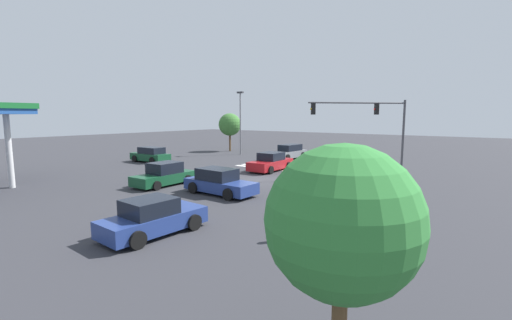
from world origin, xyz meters
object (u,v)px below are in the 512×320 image
at_px(car_2, 219,182).
at_px(car_3, 151,155).
at_px(fire_hydrant, 309,218).
at_px(traffic_signal_mast, 374,121).
at_px(car_5, 153,218).
at_px(pedestrian, 301,214).
at_px(street_light_pole_a, 240,117).
at_px(tree_corner_b, 342,223).
at_px(car_4, 271,162).
at_px(car_1, 289,152).
at_px(tree_corner_a, 230,125).
at_px(car_0, 164,175).

height_order(car_2, car_3, car_2).
bearing_deg(car_2, fire_hydrant, -17.01).
distance_m(traffic_signal_mast, car_2, 13.40).
height_order(car_5, pedestrian, pedestrian).
distance_m(street_light_pole_a, tree_corner_b, 36.98).
distance_m(car_4, tree_corner_b, 24.37).
bearing_deg(car_5, car_1, 21.04).
relative_size(car_2, fire_hydrant, 5.56).
distance_m(traffic_signal_mast, tree_corner_a, 23.49).
bearing_deg(street_light_pole_a, tree_corner_a, -33.00).
xyz_separation_m(street_light_pole_a, tree_corner_a, (3.76, -2.44, -1.04)).
relative_size(car_0, car_5, 1.02).
height_order(tree_corner_a, fire_hydrant, tree_corner_a).
bearing_deg(street_light_pole_a, car_3, 73.57).
distance_m(car_5, fire_hydrant, 6.52).
bearing_deg(tree_corner_b, car_0, -30.70).
xyz_separation_m(car_2, tree_corner_a, (16.13, -20.13, 2.86)).
distance_m(street_light_pole_a, tree_corner_a, 4.60).
bearing_deg(car_4, car_2, 13.32).
bearing_deg(fire_hydrant, tree_corner_b, 120.17).
bearing_deg(car_5, car_3, 56.19).
bearing_deg(fire_hydrant, car_5, 43.00).
distance_m(car_0, street_light_pole_a, 19.77).
distance_m(car_2, pedestrian, 8.71).
distance_m(car_1, fire_hydrant, 23.66).
distance_m(pedestrian, tree_corner_b, 7.77).
distance_m(car_2, fire_hydrant, 7.86).
height_order(traffic_signal_mast, car_1, traffic_signal_mast).
relative_size(traffic_signal_mast, fire_hydrant, 6.99).
bearing_deg(car_5, car_4, 20.39).
relative_size(car_1, fire_hydrant, 5.78).
bearing_deg(traffic_signal_mast, street_light_pole_a, -63.74).
height_order(traffic_signal_mast, pedestrian, traffic_signal_mast).
height_order(traffic_signal_mast, car_5, traffic_signal_mast).
xyz_separation_m(tree_corner_a, tree_corner_b, (-28.01, 30.31, -0.54)).
xyz_separation_m(car_2, pedestrian, (-7.77, 3.92, 0.26)).
bearing_deg(car_4, tree_corner_a, -129.22).
relative_size(car_4, tree_corner_b, 1.11).
height_order(car_0, car_4, car_4).
bearing_deg(tree_corner_b, pedestrian, -56.74).
xyz_separation_m(car_4, fire_hydrant, (-9.86, 11.94, -0.30)).
xyz_separation_m(car_3, pedestrian, (-23.37, 10.66, 0.24)).
xyz_separation_m(car_1, street_light_pole_a, (7.13, -0.24, 3.87)).
height_order(car_2, pedestrian, pedestrian).
bearing_deg(car_2, traffic_signal_mast, 65.46).
distance_m(car_0, car_5, 10.18).
relative_size(car_5, tree_corner_a, 0.85).
xyz_separation_m(car_2, tree_corner_b, (-11.88, 10.19, 2.32)).
distance_m(car_4, street_light_pole_a, 13.52).
distance_m(car_1, car_3, 14.90).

